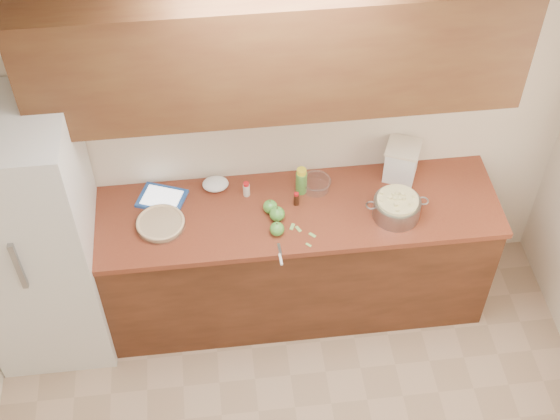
{
  "coord_description": "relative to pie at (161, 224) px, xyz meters",
  "views": [
    {
      "loc": [
        -0.36,
        -1.62,
        4.34
      ],
      "look_at": [
        -0.01,
        1.43,
        0.98
      ],
      "focal_mm": 50.0,
      "sensor_mm": 36.0,
      "label": 1
    }
  ],
  "objects": [
    {
      "name": "flour_canister",
      "position": [
        1.47,
        0.25,
        0.1
      ],
      "size": [
        0.26,
        0.26,
        0.24
      ],
      "rotation": [
        0.0,
        0.0,
        -0.41
      ],
      "color": "white",
      "rests_on": "counter_run"
    },
    {
      "name": "peel_b",
      "position": [
        0.79,
        -0.11,
        -0.02
      ],
      "size": [
        0.04,
        0.05,
        0.0
      ],
      "primitive_type": "cube",
      "rotation": [
        0.0,
        0.0,
        2.02
      ],
      "color": "#8BC15E",
      "rests_on": "counter_run"
    },
    {
      "name": "vanilla_bottle",
      "position": [
        0.81,
        0.08,
        0.02
      ],
      "size": [
        0.03,
        0.03,
        0.09
      ],
      "rotation": [
        0.0,
        0.0,
        0.14
      ],
      "color": "black",
      "rests_on": "counter_run"
    },
    {
      "name": "fridge",
      "position": [
        -0.74,
        0.01,
        -0.04
      ],
      "size": [
        0.7,
        0.7,
        1.8
      ],
      "primitive_type": "cube",
      "color": "silver",
      "rests_on": "ground"
    },
    {
      "name": "colander",
      "position": [
        1.38,
        -0.07,
        0.04
      ],
      "size": [
        0.37,
        0.28,
        0.14
      ],
      "rotation": [
        0.0,
        0.0,
        0.34
      ],
      "color": "gray",
      "rests_on": "counter_run"
    },
    {
      "name": "lemon_bottle",
      "position": [
        0.85,
        0.19,
        0.06
      ],
      "size": [
        0.07,
        0.07,
        0.18
      ],
      "rotation": [
        0.0,
        0.0,
        0.35
      ],
      "color": "#4C8C38",
      "rests_on": "counter_run"
    },
    {
      "name": "apple_center",
      "position": [
        0.68,
        -0.02,
        0.02
      ],
      "size": [
        0.09,
        0.09,
        0.1
      ],
      "color": "#4B9736",
      "rests_on": "counter_run"
    },
    {
      "name": "pie",
      "position": [
        0.0,
        0.0,
        0.0
      ],
      "size": [
        0.29,
        0.29,
        0.05
      ],
      "rotation": [
        0.0,
        0.0,
        -0.08
      ],
      "color": "silver",
      "rests_on": "counter_run"
    },
    {
      "name": "room_shell",
      "position": [
        0.7,
        -1.43,
        0.36
      ],
      "size": [
        3.6,
        3.6,
        3.6
      ],
      "color": "tan",
      "rests_on": "ground"
    },
    {
      "name": "tablet",
      "position": [
        0.01,
        0.22,
        -0.01
      ],
      "size": [
        0.33,
        0.29,
        0.02
      ],
      "rotation": [
        0.0,
        0.0,
        -0.38
      ],
      "color": "#214D9F",
      "rests_on": "counter_run"
    },
    {
      "name": "mixing_bowl",
      "position": [
        0.94,
        0.21,
        0.01
      ],
      "size": [
        0.18,
        0.18,
        0.07
      ],
      "rotation": [
        0.0,
        0.0,
        -0.07
      ],
      "color": "silver",
      "rests_on": "counter_run"
    },
    {
      "name": "paring_knife",
      "position": [
        0.67,
        -0.32,
        -0.02
      ],
      "size": [
        0.02,
        0.16,
        0.02
      ],
      "rotation": [
        0.0,
        0.0,
        0.04
      ],
      "color": "gray",
      "rests_on": "counter_run"
    },
    {
      "name": "apple_front",
      "position": [
        0.67,
        -0.13,
        0.02
      ],
      "size": [
        0.08,
        0.08,
        0.1
      ],
      "color": "#4B9736",
      "rests_on": "counter_run"
    },
    {
      "name": "peel_a",
      "position": [
        0.76,
        -0.09,
        -0.02
      ],
      "size": [
        0.04,
        0.05,
        0.0
      ],
      "primitive_type": "cube",
      "rotation": [
        0.0,
        0.0,
        1.15
      ],
      "color": "#8BC15E",
      "rests_on": "counter_run"
    },
    {
      "name": "cinnamon_shaker",
      "position": [
        0.52,
        0.2,
        0.02
      ],
      "size": [
        0.04,
        0.04,
        0.1
      ],
      "rotation": [
        0.0,
        0.0,
        -0.04
      ],
      "color": "beige",
      "rests_on": "counter_run"
    },
    {
      "name": "peel_c",
      "position": [
        0.84,
        -0.24,
        -0.02
      ],
      "size": [
        0.04,
        0.03,
        0.0
      ],
      "primitive_type": "cube",
      "rotation": [
        0.0,
        0.0,
        2.38
      ],
      "color": "#8BC15E",
      "rests_on": "counter_run"
    },
    {
      "name": "counter_run",
      "position": [
        0.7,
        0.04,
        -0.48
      ],
      "size": [
        2.64,
        0.68,
        0.92
      ],
      "color": "#5B2D19",
      "rests_on": "ground"
    },
    {
      "name": "apple_left",
      "position": [
        0.65,
        0.04,
        0.02
      ],
      "size": [
        0.09,
        0.09,
        0.1
      ],
      "color": "#4B9736",
      "rests_on": "counter_run"
    },
    {
      "name": "upper_cabinets",
      "position": [
        0.7,
        0.2,
        1.01
      ],
      "size": [
        2.6,
        0.34,
        0.7
      ],
      "primitive_type": "cube",
      "color": "#57361A",
      "rests_on": "room_shell"
    },
    {
      "name": "peel_d",
      "position": [
        0.87,
        -0.17,
        -0.02
      ],
      "size": [
        0.04,
        0.04,
        0.0
      ],
      "primitive_type": "cube",
      "rotation": [
        0.0,
        0.0,
        2.33
      ],
      "color": "#8BC15E",
      "rests_on": "counter_run"
    },
    {
      "name": "paper_towel",
      "position": [
        0.34,
        0.28,
        0.01
      ],
      "size": [
        0.19,
        0.17,
        0.07
      ],
      "primitive_type": "ellipsoid",
      "rotation": [
        0.0,
        0.0,
        0.24
      ],
      "color": "white",
      "rests_on": "counter_run"
    }
  ]
}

